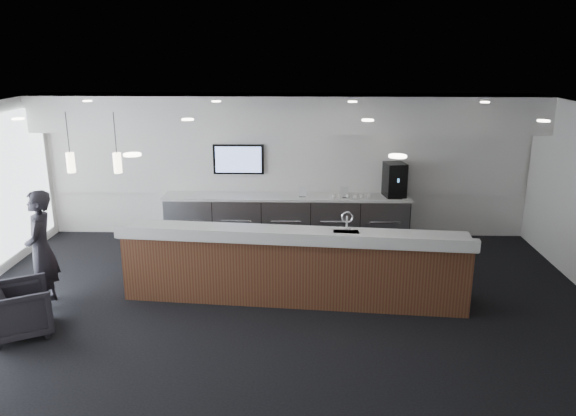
{
  "coord_description": "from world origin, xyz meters",
  "views": [
    {
      "loc": [
        0.36,
        -7.48,
        3.93
      ],
      "look_at": [
        0.1,
        1.3,
        1.37
      ],
      "focal_mm": 35.0,
      "sensor_mm": 36.0,
      "label": 1
    }
  ],
  "objects_px": {
    "coffee_machine": "(395,180)",
    "armchair": "(20,309)",
    "service_counter": "(294,265)",
    "lounge_guest": "(41,249)"
  },
  "relations": [
    {
      "from": "coffee_machine",
      "to": "armchair",
      "type": "height_order",
      "value": "coffee_machine"
    },
    {
      "from": "service_counter",
      "to": "coffee_machine",
      "type": "relative_size",
      "value": 7.94
    },
    {
      "from": "service_counter",
      "to": "armchair",
      "type": "distance_m",
      "value": 4.0
    },
    {
      "from": "coffee_machine",
      "to": "armchair",
      "type": "bearing_deg",
      "value": -154.82
    },
    {
      "from": "armchair",
      "to": "lounge_guest",
      "type": "relative_size",
      "value": 0.44
    },
    {
      "from": "armchair",
      "to": "lounge_guest",
      "type": "distance_m",
      "value": 1.07
    },
    {
      "from": "service_counter",
      "to": "coffee_machine",
      "type": "height_order",
      "value": "coffee_machine"
    },
    {
      "from": "armchair",
      "to": "coffee_machine",
      "type": "bearing_deg",
      "value": -83.93
    },
    {
      "from": "service_counter",
      "to": "coffee_machine",
      "type": "xyz_separation_m",
      "value": [
        1.99,
        2.89,
        0.72
      ]
    },
    {
      "from": "lounge_guest",
      "to": "coffee_machine",
      "type": "bearing_deg",
      "value": 105.59
    }
  ]
}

